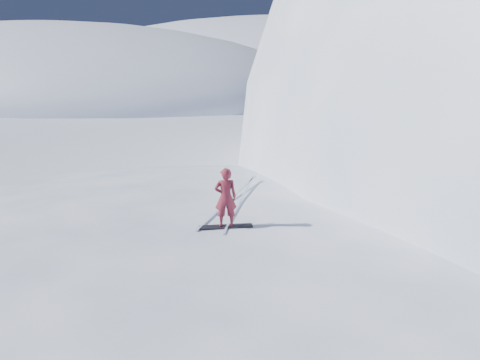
{
  "coord_description": "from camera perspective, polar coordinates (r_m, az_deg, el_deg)",
  "views": [
    {
      "loc": [
        4.27,
        -7.07,
        6.93
      ],
      "look_at": [
        -0.5,
        4.01,
        3.5
      ],
      "focal_mm": 32.0,
      "sensor_mm": 36.0,
      "label": 1
    }
  ],
  "objects": [
    {
      "name": "far_ridge_a",
      "position": [
        100.31,
        -24.98,
        10.48
      ],
      "size": [
        120.0,
        70.0,
        28.0
      ],
      "primitive_type": "ellipsoid",
      "color": "white",
      "rests_on": "ground"
    },
    {
      "name": "board_tracks",
      "position": [
        14.35,
        -0.48,
        -2.45
      ],
      "size": [
        1.51,
        5.98,
        0.04
      ],
      "color": "silver",
      "rests_on": "ground"
    },
    {
      "name": "far_ridge_c",
      "position": [
        125.35,
        2.67,
        12.7
      ],
      "size": [
        140.0,
        90.0,
        36.0
      ],
      "primitive_type": "ellipsoid",
      "color": "white",
      "rests_on": "ground"
    },
    {
      "name": "wind_bumps",
      "position": [
        12.48,
        -3.85,
        -17.9
      ],
      "size": [
        16.0,
        14.4,
        1.0
      ],
      "color": "white",
      "rests_on": "ground"
    },
    {
      "name": "snowboarder",
      "position": [
        11.74,
        -1.93,
        -2.35
      ],
      "size": [
        0.73,
        0.66,
        1.67
      ],
      "primitive_type": "imported",
      "rotation": [
        0.0,
        0.0,
        3.68
      ],
      "color": "maroon",
      "rests_on": "snowboard"
    },
    {
      "name": "snowboard",
      "position": [
        12.04,
        -1.9,
        -6.19
      ],
      "size": [
        1.43,
        1.0,
        0.02
      ],
      "primitive_type": "cube",
      "rotation": [
        0.0,
        0.0,
        0.53
      ],
      "color": "black",
      "rests_on": "near_ridge"
    },
    {
      "name": "near_ridge",
      "position": [
        12.66,
        4.66,
        -17.4
      ],
      "size": [
        36.0,
        28.0,
        4.8
      ],
      "primitive_type": "ellipsoid",
      "color": "white",
      "rests_on": "ground"
    },
    {
      "name": "vapor_plume",
      "position": [
        71.31,
        -23.03,
        9.07
      ],
      "size": [
        9.76,
        7.81,
        6.83
      ],
      "primitive_type": "ellipsoid",
      "color": "white",
      "rests_on": "ground"
    }
  ]
}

